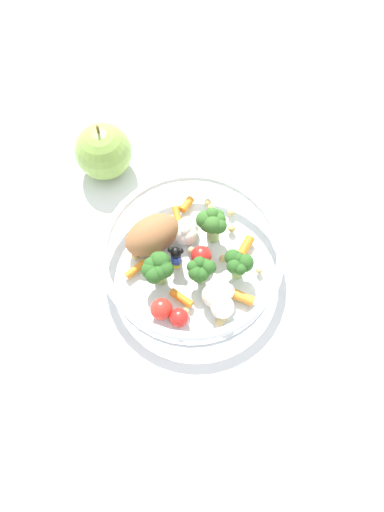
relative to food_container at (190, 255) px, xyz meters
name	(u,v)px	position (x,y,z in m)	size (l,w,h in m)	color
ground_plane	(203,259)	(0.01, 0.01, -0.03)	(2.40, 2.40, 0.00)	white
food_container	(190,255)	(0.00, 0.00, 0.00)	(0.24, 0.24, 0.06)	white
loose_apple	(103,151)	(-0.18, 0.09, 0.01)	(0.08, 0.08, 0.09)	#8CB74C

